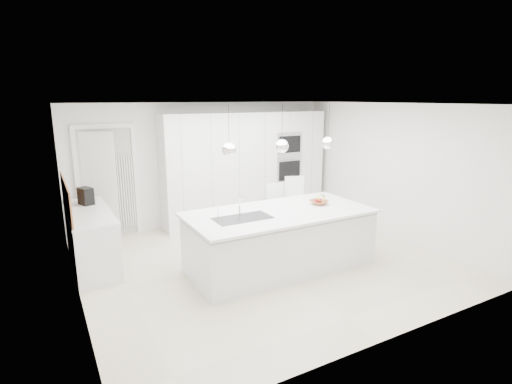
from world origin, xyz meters
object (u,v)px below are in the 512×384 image
bar_stool_left (278,215)px  bar_stool_right (298,208)px  espresso_machine (86,196)px  island_base (280,241)px  fruit_bowl (319,202)px

bar_stool_left → bar_stool_right: (0.52, 0.14, 0.03)m
espresso_machine → island_base: bearing=-57.7°
bar_stool_right → bar_stool_left: bearing=-144.8°
bar_stool_right → island_base: bearing=-115.3°
espresso_machine → bar_stool_left: (3.04, -1.05, -0.49)m
island_base → fruit_bowl: fruit_bowl is taller
espresso_machine → bar_stool_right: bearing=-34.9°
fruit_bowl → espresso_machine: size_ratio=1.02×
island_base → fruit_bowl: (0.78, 0.08, 0.50)m
espresso_machine → bar_stool_left: size_ratio=0.25×
bar_stool_left → fruit_bowl: bearing=-74.1°
fruit_bowl → island_base: bearing=-174.1°
espresso_machine → bar_stool_right: 3.70m
island_base → bar_stool_right: size_ratio=2.44×
espresso_machine → fruit_bowl: bearing=-49.6°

